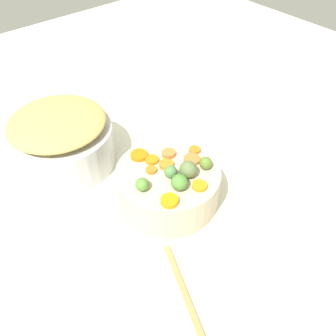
% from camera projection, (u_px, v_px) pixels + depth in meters
% --- Properties ---
extents(tabletop, '(2.40, 2.40, 0.02)m').
position_uv_depth(tabletop, '(166.00, 214.00, 0.86)').
color(tabletop, beige).
rests_on(tabletop, ground).
extents(serving_bowl_carrots, '(0.24, 0.24, 0.09)m').
position_uv_depth(serving_bowl_carrots, '(168.00, 186.00, 0.85)').
color(serving_bowl_carrots, '#BCAC92').
rests_on(serving_bowl_carrots, tabletop).
extents(metal_pot, '(0.26, 0.26, 0.11)m').
position_uv_depth(metal_pot, '(63.00, 146.00, 0.94)').
color(metal_pot, '#B8BCC1').
rests_on(metal_pot, tabletop).
extents(stuffing_mound, '(0.24, 0.24, 0.04)m').
position_uv_depth(stuffing_mound, '(57.00, 122.00, 0.89)').
color(stuffing_mound, tan).
rests_on(stuffing_mound, metal_pot).
extents(carrot_slice_0, '(0.04, 0.04, 0.01)m').
position_uv_depth(carrot_slice_0, '(169.00, 154.00, 0.85)').
color(carrot_slice_0, orange).
rests_on(carrot_slice_0, serving_bowl_carrots).
extents(carrot_slice_1, '(0.04, 0.04, 0.01)m').
position_uv_depth(carrot_slice_1, '(152.00, 160.00, 0.84)').
color(carrot_slice_1, orange).
rests_on(carrot_slice_1, serving_bowl_carrots).
extents(carrot_slice_2, '(0.04, 0.04, 0.01)m').
position_uv_depth(carrot_slice_2, '(195.00, 150.00, 0.86)').
color(carrot_slice_2, orange).
rests_on(carrot_slice_2, serving_bowl_carrots).
extents(carrot_slice_3, '(0.03, 0.03, 0.01)m').
position_uv_depth(carrot_slice_3, '(152.00, 169.00, 0.81)').
color(carrot_slice_3, orange).
rests_on(carrot_slice_3, serving_bowl_carrots).
extents(carrot_slice_4, '(0.05, 0.05, 0.01)m').
position_uv_depth(carrot_slice_4, '(166.00, 165.00, 0.82)').
color(carrot_slice_4, orange).
rests_on(carrot_slice_4, serving_bowl_carrots).
extents(carrot_slice_5, '(0.05, 0.05, 0.01)m').
position_uv_depth(carrot_slice_5, '(170.00, 201.00, 0.75)').
color(carrot_slice_5, orange).
rests_on(carrot_slice_5, serving_bowl_carrots).
extents(carrot_slice_6, '(0.04, 0.04, 0.01)m').
position_uv_depth(carrot_slice_6, '(192.00, 159.00, 0.84)').
color(carrot_slice_6, orange).
rests_on(carrot_slice_6, serving_bowl_carrots).
extents(carrot_slice_7, '(0.06, 0.06, 0.01)m').
position_uv_depth(carrot_slice_7, '(139.00, 155.00, 0.85)').
color(carrot_slice_7, orange).
rests_on(carrot_slice_7, serving_bowl_carrots).
extents(carrot_slice_8, '(0.04, 0.04, 0.01)m').
position_uv_depth(carrot_slice_8, '(200.00, 186.00, 0.78)').
color(carrot_slice_8, orange).
rests_on(carrot_slice_8, serving_bowl_carrots).
extents(brussels_sprout_0, '(0.03, 0.03, 0.03)m').
position_uv_depth(brussels_sprout_0, '(171.00, 172.00, 0.79)').
color(brussels_sprout_0, '#4B7B41').
rests_on(brussels_sprout_0, serving_bowl_carrots).
extents(brussels_sprout_1, '(0.04, 0.04, 0.04)m').
position_uv_depth(brussels_sprout_1, '(188.00, 169.00, 0.79)').
color(brussels_sprout_1, '#586D3E').
rests_on(brussels_sprout_1, serving_bowl_carrots).
extents(brussels_sprout_2, '(0.03, 0.03, 0.03)m').
position_uv_depth(brussels_sprout_2, '(206.00, 163.00, 0.81)').
color(brussels_sprout_2, '#557529').
rests_on(brussels_sprout_2, serving_bowl_carrots).
extents(brussels_sprout_3, '(0.03, 0.03, 0.03)m').
position_uv_depth(brussels_sprout_3, '(142.00, 184.00, 0.77)').
color(brussels_sprout_3, '#548133').
rests_on(brussels_sprout_3, serving_bowl_carrots).
extents(brussels_sprout_4, '(0.04, 0.04, 0.04)m').
position_uv_depth(brussels_sprout_4, '(179.00, 182.00, 0.77)').
color(brussels_sprout_4, '#498033').
rests_on(brussels_sprout_4, serving_bowl_carrots).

